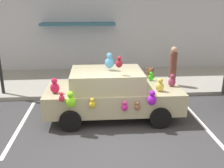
# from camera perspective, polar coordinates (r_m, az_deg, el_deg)

# --- Properties ---
(ground_plane) EXTENTS (60.00, 60.00, 0.00)m
(ground_plane) POSITION_cam_1_polar(r_m,az_deg,el_deg) (6.97, -0.34, -12.42)
(ground_plane) COLOR #38383A
(sidewalk) EXTENTS (24.00, 4.00, 0.15)m
(sidewalk) POSITION_cam_1_polar(r_m,az_deg,el_deg) (11.53, -2.06, 0.68)
(sidewalk) COLOR gray
(sidewalk) RESTS_ON ground
(storefront_building) EXTENTS (24.00, 1.25, 6.40)m
(storefront_building) POSITION_cam_1_polar(r_m,az_deg,el_deg) (13.14, -2.67, 16.66)
(storefront_building) COLOR #B2B7C1
(storefront_building) RESTS_ON ground
(parking_stripe_front) EXTENTS (0.12, 3.60, 0.01)m
(parking_stripe_front) POSITION_cam_1_polar(r_m,az_deg,el_deg) (8.49, 19.04, -7.55)
(parking_stripe_front) COLOR silver
(parking_stripe_front) RESTS_ON ground
(parking_stripe_rear) EXTENTS (0.12, 3.60, 0.01)m
(parking_stripe_rear) POSITION_cam_1_polar(r_m,az_deg,el_deg) (8.16, -20.15, -8.79)
(parking_stripe_rear) COLOR silver
(parking_stripe_rear) RESTS_ON ground
(plush_covered_car) EXTENTS (4.24, 2.15, 2.10)m
(plush_covered_car) POSITION_cam_1_polar(r_m,az_deg,el_deg) (7.93, -0.08, -2.07)
(plush_covered_car) COLOR tan
(plush_covered_car) RESTS_ON ground
(teddy_bear_on_sidewalk) EXTENTS (0.42, 0.35, 0.81)m
(teddy_bear_on_sidewalk) POSITION_cam_1_polar(r_m,az_deg,el_deg) (10.66, 8.67, 1.51)
(teddy_bear_on_sidewalk) COLOR brown
(teddy_bear_on_sidewalk) RESTS_ON sidewalk
(pedestrian_near_shopfront) EXTENTS (0.31, 0.31, 1.66)m
(pedestrian_near_shopfront) POSITION_cam_1_polar(r_m,az_deg,el_deg) (10.81, 13.77, 3.73)
(pedestrian_near_shopfront) COLOR brown
(pedestrian_near_shopfront) RESTS_ON sidewalk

